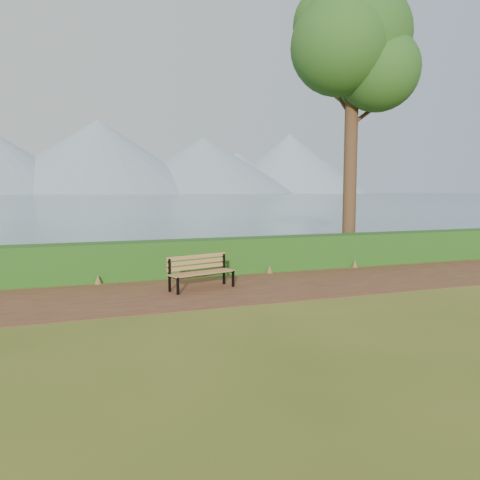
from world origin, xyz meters
name	(u,v)px	position (x,y,z in m)	size (l,w,h in m)	color
ground	(242,291)	(0.00, 0.00, 0.00)	(140.00, 140.00, 0.00)	#4B5919
path	(238,289)	(0.00, 0.30, 0.01)	(40.00, 3.40, 0.01)	#4F281B
hedge	(211,256)	(0.00, 2.60, 0.50)	(32.00, 0.85, 1.00)	#214E16
water	(78,195)	(0.00, 260.00, 0.01)	(700.00, 510.00, 0.00)	#476472
mountains	(62,160)	(-9.17, 406.05, 27.70)	(585.00, 190.00, 70.00)	gray
bench	(200,270)	(-0.88, 0.59, 0.48)	(1.73, 0.92, 0.83)	black
tree	(353,46)	(5.40, 3.81, 7.28)	(4.78, 4.14, 9.79)	#3E2519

